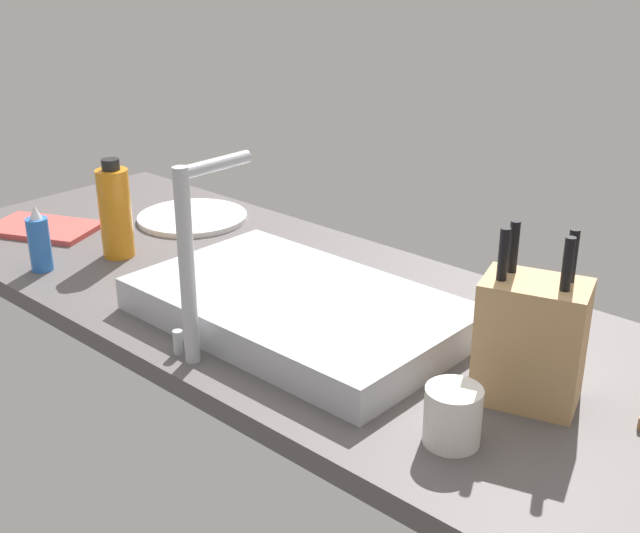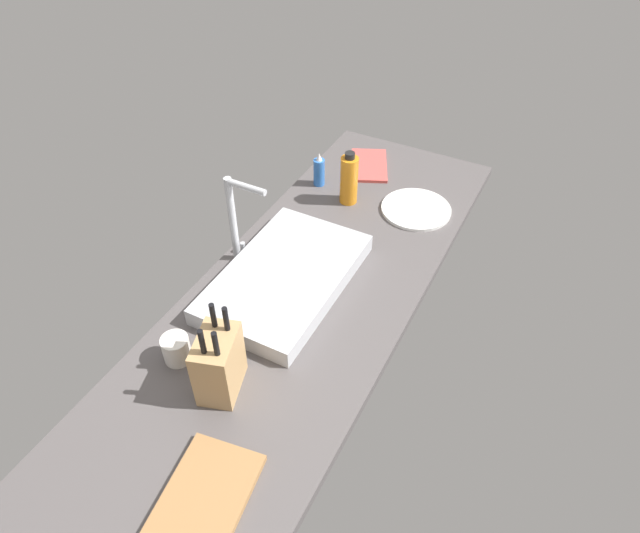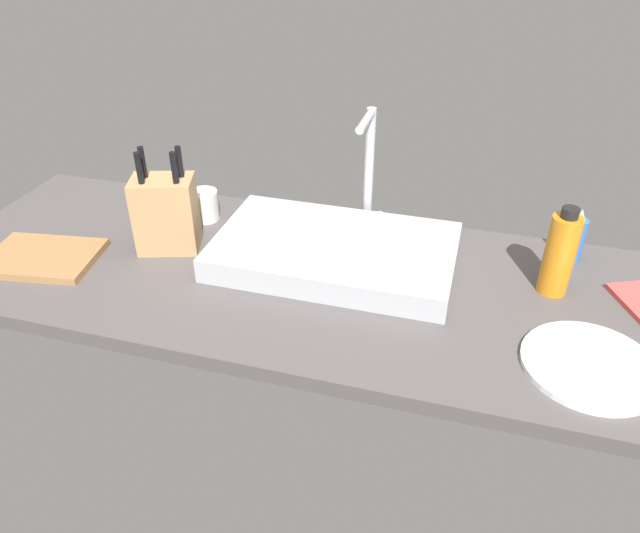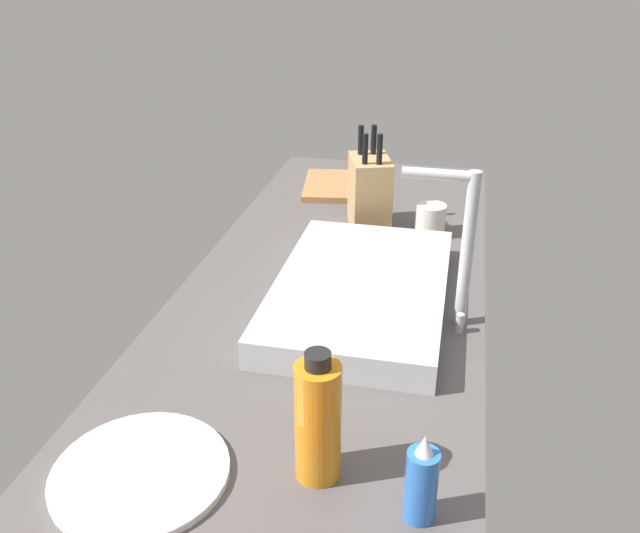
# 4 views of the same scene
# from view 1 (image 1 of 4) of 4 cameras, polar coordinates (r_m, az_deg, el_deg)

# --- Properties ---
(countertop_slab) EXTENTS (1.92, 0.65, 0.04)m
(countertop_slab) POSITION_cam_1_polar(r_m,az_deg,el_deg) (1.46, 0.21, -3.63)
(countertop_slab) COLOR #514C4C
(countertop_slab) RESTS_ON ground
(sink_basin) EXTENTS (0.56, 0.34, 0.06)m
(sink_basin) POSITION_cam_1_polar(r_m,az_deg,el_deg) (1.39, -1.57, -2.95)
(sink_basin) COLOR #B7BABF
(sink_basin) RESTS_ON countertop_slab
(faucet) EXTENTS (0.06, 0.14, 0.31)m
(faucet) POSITION_cam_1_polar(r_m,az_deg,el_deg) (1.23, -8.89, 1.16)
(faucet) COLOR #B7BABF
(faucet) RESTS_ON countertop_slab
(knife_block) EXTENTS (0.17, 0.13, 0.26)m
(knife_block) POSITION_cam_1_polar(r_m,az_deg,el_deg) (1.18, 14.49, -5.00)
(knife_block) COLOR tan
(knife_block) RESTS_ON countertop_slab
(soap_bottle) EXTENTS (0.04, 0.04, 0.13)m
(soap_bottle) POSITION_cam_1_polar(r_m,az_deg,el_deg) (1.69, -18.99, 1.63)
(soap_bottle) COLOR blue
(soap_bottle) RESTS_ON countertop_slab
(water_bottle) EXTENTS (0.07, 0.07, 0.20)m
(water_bottle) POSITION_cam_1_polar(r_m,az_deg,el_deg) (1.71, -14.09, 3.73)
(water_bottle) COLOR orange
(water_bottle) RESTS_ON countertop_slab
(dinner_plate) EXTENTS (0.25, 0.25, 0.01)m
(dinner_plate) POSITION_cam_1_polar(r_m,az_deg,el_deg) (1.92, -8.89, 3.41)
(dinner_plate) COLOR white
(dinner_plate) RESTS_ON countertop_slab
(dish_towel) EXTENTS (0.27, 0.22, 0.01)m
(dish_towel) POSITION_cam_1_polar(r_m,az_deg,el_deg) (1.93, -18.74, 2.56)
(dish_towel) COLOR #CC4C47
(dish_towel) RESTS_ON countertop_slab
(coffee_mug) EXTENTS (0.08, 0.08, 0.08)m
(coffee_mug) POSITION_cam_1_polar(r_m,az_deg,el_deg) (1.09, 9.24, -10.23)
(coffee_mug) COLOR silver
(coffee_mug) RESTS_ON countertop_slab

